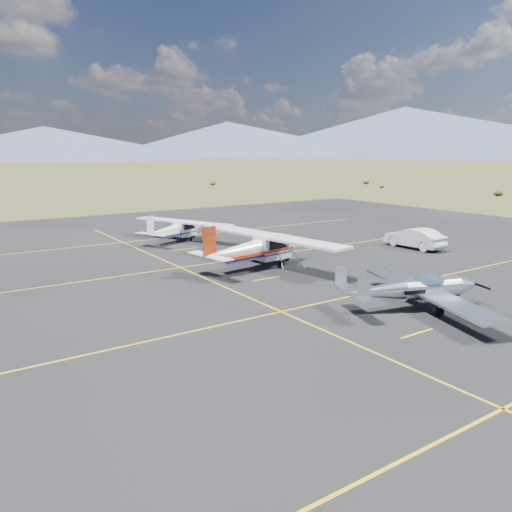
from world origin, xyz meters
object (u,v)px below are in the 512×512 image
object	(u,v)px
aircraft_low_wing	(415,289)
aircraft_cessna	(256,247)
aircraft_plain	(176,229)
sedan	(414,238)

from	to	relation	value
aircraft_low_wing	aircraft_cessna	distance (m)	11.53
aircraft_plain	sedan	xyz separation A→B (m)	(14.28, -13.03, -0.30)
aircraft_low_wing	aircraft_cessna	bearing A→B (deg)	116.12
sedan	aircraft_cessna	bearing A→B (deg)	-6.47
aircraft_plain	aircraft_low_wing	bearing A→B (deg)	-109.53
aircraft_cessna	aircraft_low_wing	bearing A→B (deg)	-91.14
aircraft_cessna	sedan	bearing A→B (deg)	-14.13
aircraft_low_wing	aircraft_plain	xyz separation A→B (m)	(-1.74, 23.12, 0.11)
sedan	aircraft_plain	bearing A→B (deg)	-43.46
aircraft_plain	sedan	world-z (taller)	aircraft_plain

